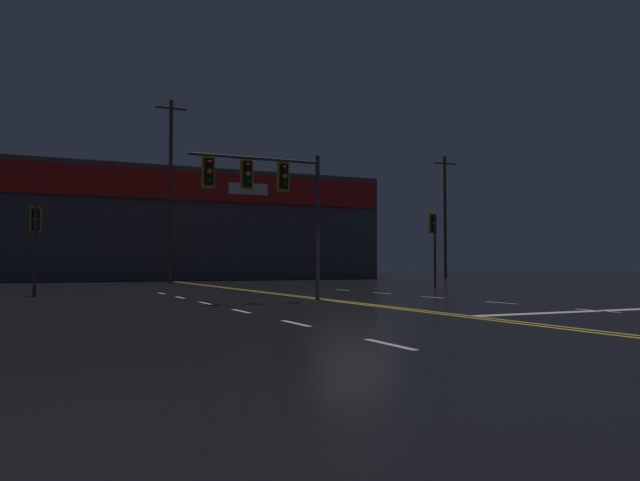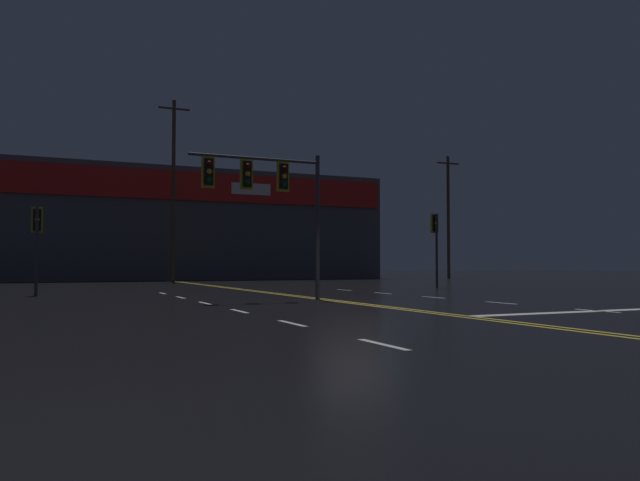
# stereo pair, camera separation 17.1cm
# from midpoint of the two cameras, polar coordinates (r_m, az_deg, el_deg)

# --- Properties ---
(ground_plane) EXTENTS (200.00, 200.00, 0.00)m
(ground_plane) POSITION_cam_midpoint_polar(r_m,az_deg,el_deg) (19.11, 3.33, -5.73)
(ground_plane) COLOR black
(road_markings) EXTENTS (12.33, 60.00, 0.01)m
(road_markings) POSITION_cam_midpoint_polar(r_m,az_deg,el_deg) (18.66, 6.44, -5.80)
(road_markings) COLOR gold
(road_markings) RESTS_ON ground
(traffic_signal_median) EXTENTS (4.48, 0.36, 4.88)m
(traffic_signal_median) POSITION_cam_midpoint_polar(r_m,az_deg,el_deg) (20.50, -5.01, 5.14)
(traffic_signal_median) COLOR #38383D
(traffic_signal_median) RESTS_ON ground
(traffic_signal_corner_northeast) EXTENTS (0.42, 0.36, 3.78)m
(traffic_signal_corner_northeast) POSITION_cam_midpoint_polar(r_m,az_deg,el_deg) (32.14, 10.66, 0.66)
(traffic_signal_corner_northeast) COLOR #38383D
(traffic_signal_corner_northeast) RESTS_ON ground
(traffic_signal_corner_northwest) EXTENTS (0.42, 0.36, 3.39)m
(traffic_signal_corner_northwest) POSITION_cam_midpoint_polar(r_m,az_deg,el_deg) (26.14, -24.29, 0.86)
(traffic_signal_corner_northwest) COLOR #38383D
(traffic_signal_corner_northwest) RESTS_ON ground
(building_backdrop) EXTENTS (36.17, 10.23, 8.67)m
(building_backdrop) POSITION_cam_midpoint_polar(r_m,az_deg,el_deg) (52.80, -14.53, 1.28)
(building_backdrop) COLOR #4C4C51
(building_backdrop) RESTS_ON ground
(utility_pole_row) EXTENTS (45.98, 0.26, 12.84)m
(utility_pole_row) POSITION_cam_midpoint_polar(r_m,az_deg,el_deg) (45.16, -13.39, 4.24)
(utility_pole_row) COLOR #4C3828
(utility_pole_row) RESTS_ON ground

